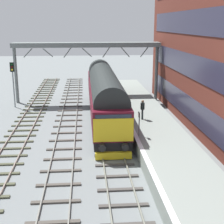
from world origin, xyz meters
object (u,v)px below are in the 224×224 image
object	(u,v)px
waiting_passenger	(143,108)
diesel_locomotive	(104,93)
signal_post_mid	(13,79)
platform_number_sign	(139,120)

from	to	relation	value
waiting_passenger	diesel_locomotive	bearing A→B (deg)	56.05
diesel_locomotive	signal_post_mid	distance (m)	10.79
signal_post_mid	waiting_passenger	world-z (taller)	signal_post_mid
diesel_locomotive	signal_post_mid	size ratio (longest dim) A/B	4.09
platform_number_sign	diesel_locomotive	bearing A→B (deg)	103.86
diesel_locomotive	platform_number_sign	xyz separation A→B (m)	(1.96, -7.96, -0.32)
diesel_locomotive	waiting_passenger	xyz separation A→B (m)	(2.94, -3.81, -0.50)
diesel_locomotive	platform_number_sign	distance (m)	8.21
waiting_passenger	signal_post_mid	bearing A→B (deg)	71.78
diesel_locomotive	waiting_passenger	world-z (taller)	diesel_locomotive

